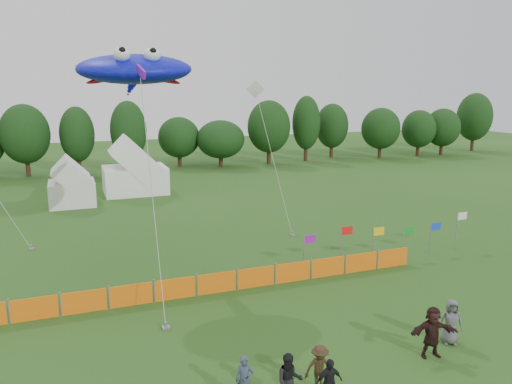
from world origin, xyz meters
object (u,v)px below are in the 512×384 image
object	(u,v)px
spectator_b	(289,381)
stingray_kite	(134,70)
barrier_fence	(217,283)
tent_left	(72,185)
spectator_d	(329,383)
tent_right	(135,171)
spectator_f	(432,332)
spectator_c	(320,368)
spectator_a	(245,380)
spectator_e	(451,322)

from	to	relation	value
spectator_b	stingray_kite	bearing A→B (deg)	116.30
barrier_fence	tent_left	bearing A→B (deg)	105.76
tent_left	spectator_d	distance (m)	31.96
tent_right	stingray_kite	bearing A→B (deg)	-96.28
tent_right	spectator_f	world-z (taller)	tent_right
spectator_c	stingray_kite	world-z (taller)	stingray_kite
spectator_a	spectator_b	size ratio (longest dim) A/B	0.90
barrier_fence	spectator_d	xyz separation A→B (m)	(0.80, -9.52, 0.28)
spectator_d	stingray_kite	distance (m)	17.09
spectator_c	spectator_d	size ratio (longest dim) A/B	1.01
spectator_f	spectator_e	bearing A→B (deg)	34.58
spectator_a	spectator_e	xyz separation A→B (m)	(8.61, 0.71, 0.10)
tent_left	barrier_fence	distance (m)	22.55
spectator_c	stingray_kite	bearing A→B (deg)	115.23
tent_right	spectator_e	world-z (taller)	tent_right
stingray_kite	spectator_b	bearing A→B (deg)	-79.30
stingray_kite	tent_right	bearing A→B (deg)	83.72
spectator_b	stingray_kite	xyz separation A→B (m)	(-2.49, 13.20, 9.61)
spectator_a	spectator_b	bearing A→B (deg)	-2.94
spectator_d	spectator_e	distance (m)	6.47
barrier_fence	spectator_f	distance (m)	10.09
tent_right	spectator_c	xyz separation A→B (m)	(1.48, -33.41, -1.23)
spectator_d	stingray_kite	bearing A→B (deg)	104.37
spectator_c	tent_left	bearing A→B (deg)	111.91
tent_left	spectator_f	size ratio (longest dim) A/B	1.92
spectator_f	stingray_kite	size ratio (longest dim) A/B	0.14
spectator_a	stingray_kite	size ratio (longest dim) A/B	0.11
tent_left	spectator_e	xyz separation A→B (m)	(13.15, -29.44, -0.75)
spectator_c	spectator_f	world-z (taller)	spectator_f
spectator_c	spectator_e	xyz separation A→B (m)	(6.13, 0.95, 0.10)
tent_right	stingray_kite	distance (m)	22.40
spectator_d	spectator_a	bearing A→B (deg)	155.93
spectator_c	spectator_f	distance (m)	4.83
spectator_b	spectator_a	bearing A→B (deg)	167.99
tent_right	spectator_e	size ratio (longest dim) A/B	3.19
tent_right	spectator_a	size ratio (longest dim) A/B	3.60
barrier_fence	spectator_e	world-z (taller)	spectator_e
spectator_f	stingray_kite	bearing A→B (deg)	137.35
tent_left	spectator_b	distance (m)	31.34
spectator_b	spectator_e	distance (m)	7.51
tent_left	barrier_fence	bearing A→B (deg)	-74.24
spectator_a	stingray_kite	distance (m)	15.91
spectator_f	spectator_c	bearing A→B (deg)	-162.32
barrier_fence	stingray_kite	distance (m)	11.15
barrier_fence	spectator_b	distance (m)	9.14
stingray_kite	spectator_e	bearing A→B (deg)	-50.16
barrier_fence	spectator_a	world-z (taller)	spectator_a
spectator_d	barrier_fence	bearing A→B (deg)	94.16
spectator_a	barrier_fence	bearing A→B (deg)	104.12
barrier_fence	spectator_a	size ratio (longest dim) A/B	13.90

